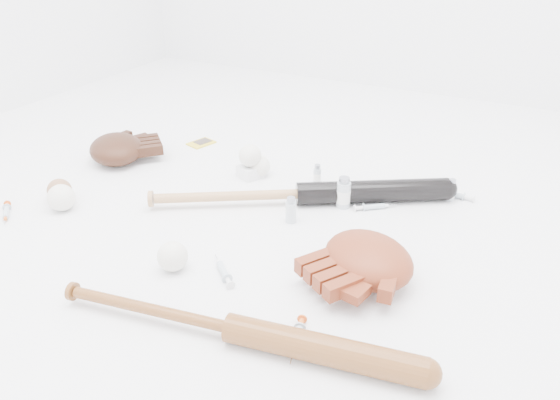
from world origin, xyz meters
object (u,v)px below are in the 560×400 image
at_px(bat_dark, 300,194).
at_px(glove_dark, 116,148).
at_px(bat_wood, 231,328).
at_px(pedestal, 251,171).

distance_m(bat_dark, glove_dark, 0.72).
xyz_separation_m(bat_wood, pedestal, (-0.36, 0.70, -0.01)).
bearing_deg(bat_dark, pedestal, 125.61).
bearing_deg(bat_wood, pedestal, 108.22).
bearing_deg(pedestal, glove_dark, -167.87).
relative_size(bat_dark, glove_dark, 3.61).
bearing_deg(glove_dark, pedestal, 55.23).
xyz_separation_m(bat_wood, glove_dark, (-0.85, 0.60, 0.02)).
distance_m(bat_dark, bat_wood, 0.62).
relative_size(bat_wood, pedestal, 11.65).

